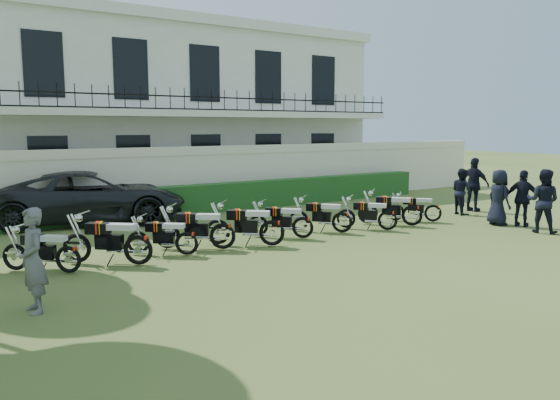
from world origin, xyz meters
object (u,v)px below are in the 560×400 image
(motorcycle_4, at_px, (272,227))
(suv, at_px, (90,197))
(motorcycle_5, at_px, (303,222))
(motorcycle_6, at_px, (342,217))
(motorcycle_2, at_px, (187,238))
(motorcycle_7, at_px, (388,216))
(officer_1, at_px, (543,201))
(officer_4, at_px, (462,191))
(motorcycle_8, at_px, (412,210))
(officer_3, at_px, (499,197))
(officer_5, at_px, (474,185))
(officer_2, at_px, (523,198))
(motorcycle_0, at_px, (68,253))
(inspector, at_px, (33,261))
(motorcycle_3, at_px, (223,230))
(motorcycle_1, at_px, (138,243))
(motorcycle_9, at_px, (433,209))

(motorcycle_4, xyz_separation_m, suv, (-2.85, 6.14, 0.30))
(motorcycle_4, distance_m, motorcycle_5, 1.24)
(motorcycle_6, bearing_deg, motorcycle_5, 139.87)
(motorcycle_2, distance_m, motorcycle_7, 6.14)
(officer_1, height_order, officer_4, officer_1)
(motorcycle_8, bearing_deg, motorcycle_6, 131.59)
(motorcycle_4, bearing_deg, officer_3, -59.14)
(officer_3, distance_m, officer_5, 2.73)
(motorcycle_4, relative_size, motorcycle_6, 1.10)
(motorcycle_2, xyz_separation_m, motorcycle_6, (4.79, 0.06, 0.03))
(officer_1, relative_size, officer_2, 1.06)
(officer_1, bearing_deg, suv, 29.89)
(officer_1, bearing_deg, motorcycle_6, 38.27)
(motorcycle_0, bearing_deg, inspector, -161.45)
(suv, bearing_deg, officer_1, -115.97)
(motorcycle_3, distance_m, officer_2, 9.32)
(motorcycle_0, bearing_deg, officer_4, -43.90)
(inspector, bearing_deg, motorcycle_1, 123.12)
(motorcycle_5, height_order, motorcycle_9, motorcycle_5)
(motorcycle_5, distance_m, motorcycle_6, 1.39)
(motorcycle_2, bearing_deg, motorcycle_0, 132.08)
(motorcycle_8, bearing_deg, officer_3, -68.38)
(officer_5, bearing_deg, motorcycle_5, 85.49)
(motorcycle_1, relative_size, motorcycle_2, 1.17)
(motorcycle_5, bearing_deg, motorcycle_6, -42.12)
(motorcycle_9, height_order, officer_1, officer_1)
(suv, bearing_deg, motorcycle_4, -140.21)
(inspector, bearing_deg, officer_5, 94.80)
(motorcycle_8, height_order, officer_3, officer_3)
(motorcycle_6, bearing_deg, officer_5, -36.31)
(officer_1, xyz_separation_m, officer_3, (0.03, 1.44, -0.05))
(motorcycle_4, bearing_deg, officer_4, -44.69)
(motorcycle_2, xyz_separation_m, officer_1, (9.62, -3.02, 0.48))
(motorcycle_9, bearing_deg, motorcycle_7, 139.90)
(motorcycle_8, bearing_deg, officer_5, -28.29)
(motorcycle_3, bearing_deg, officer_2, -66.60)
(motorcycle_8, bearing_deg, inspector, 149.75)
(motorcycle_0, distance_m, officer_3, 12.42)
(motorcycle_6, distance_m, officer_5, 6.59)
(motorcycle_8, xyz_separation_m, motorcycle_9, (1.11, 0.14, -0.07))
(motorcycle_0, distance_m, suv, 6.32)
(motorcycle_0, bearing_deg, officer_1, -59.34)
(suv, height_order, officer_1, officer_1)
(motorcycle_3, xyz_separation_m, motorcycle_5, (2.41, -0.04, -0.04))
(motorcycle_0, xyz_separation_m, motorcycle_4, (4.88, -0.17, 0.07))
(motorcycle_0, xyz_separation_m, officer_3, (12.33, -1.48, 0.41))
(motorcycle_0, xyz_separation_m, motorcycle_5, (6.07, 0.15, 0.01))
(motorcycle_8, bearing_deg, officer_1, -89.23)
(officer_5, bearing_deg, motorcycle_6, 86.15)
(motorcycle_5, bearing_deg, motorcycle_0, 138.66)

